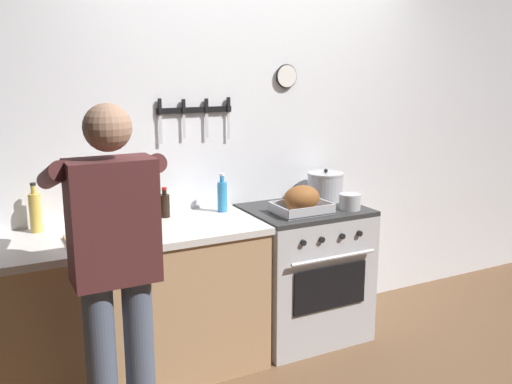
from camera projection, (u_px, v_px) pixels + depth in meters
The scene contains 13 objects.
wall_back at pixel (251, 143), 3.80m from camera, with size 6.00×0.13×2.60m.
counter_block at pixel (88, 312), 3.13m from camera, with size 2.03×0.65×0.90m.
stove at pixel (304, 272), 3.77m from camera, with size 0.76×0.67×0.90m.
person_cook at pixel (114, 260), 2.53m from camera, with size 0.51×0.63×1.66m.
roasting_pan at pixel (302, 201), 3.52m from camera, with size 0.35×0.26×0.18m.
stock_pot at pixel (325, 186), 3.87m from camera, with size 0.26×0.26×0.22m.
saucepan at pixel (350, 202), 3.62m from camera, with size 0.14×0.14×0.10m.
cutting_board at pixel (101, 238), 2.99m from camera, with size 0.36×0.24×0.02m, color tan.
bottle_soy_sauce at pixel (165, 205), 3.43m from camera, with size 0.06×0.06×0.19m.
bottle_dish_soap at pixel (222, 196), 3.55m from camera, with size 0.06×0.06×0.25m.
bottle_hot_sauce at pixel (85, 219), 3.15m from camera, with size 0.05×0.05×0.16m.
bottle_olive_oil at pixel (149, 200), 3.36m from camera, with size 0.08×0.08×0.29m.
bottle_cooking_oil at pixel (35, 212), 3.11m from camera, with size 0.07×0.07×0.28m.
Camera 1 is at (-1.69, -2.03, 1.81)m, focal length 39.04 mm.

